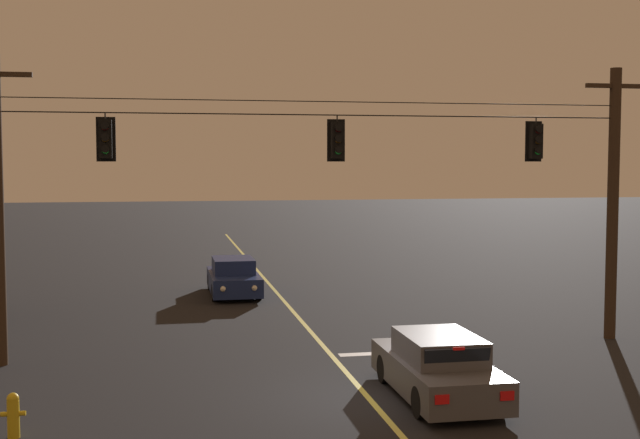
% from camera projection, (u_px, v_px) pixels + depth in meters
% --- Properties ---
extents(ground_plane, '(180.00, 180.00, 0.00)m').
position_uv_depth(ground_plane, '(369.00, 398.00, 17.48)').
color(ground_plane, black).
extents(lane_centre_stripe, '(0.14, 60.00, 0.01)m').
position_uv_depth(lane_centre_stripe, '(292.00, 310.00, 27.81)').
color(lane_centre_stripe, '#D1C64C').
rests_on(lane_centre_stripe, ground).
extents(stop_bar_paint, '(3.40, 0.36, 0.01)m').
position_uv_depth(stop_bar_paint, '(402.00, 352.00, 21.70)').
color(stop_bar_paint, silver).
rests_on(stop_bar_paint, ground).
extents(signal_span_assembly, '(18.34, 0.32, 7.67)m').
position_uv_depth(signal_span_assembly, '(327.00, 202.00, 21.65)').
color(signal_span_assembly, '#38281C').
rests_on(signal_span_assembly, ground).
extents(traffic_light_leftmost, '(0.48, 0.41, 1.22)m').
position_uv_depth(traffic_light_leftmost, '(106.00, 139.00, 20.45)').
color(traffic_light_leftmost, black).
extents(traffic_light_left_inner, '(0.48, 0.41, 1.22)m').
position_uv_depth(traffic_light_left_inner, '(337.00, 140.00, 21.57)').
color(traffic_light_left_inner, black).
extents(traffic_light_centre, '(0.48, 0.41, 1.22)m').
position_uv_depth(traffic_light_centre, '(536.00, 141.00, 22.62)').
color(traffic_light_centre, black).
extents(car_waiting_near_lane, '(1.80, 4.33, 1.39)m').
position_uv_depth(car_waiting_near_lane, '(438.00, 368.00, 17.51)').
color(car_waiting_near_lane, '#4C4C51').
rests_on(car_waiting_near_lane, ground).
extents(car_oncoming_lead, '(1.80, 4.42, 1.39)m').
position_uv_depth(car_oncoming_lead, '(234.00, 278.00, 31.12)').
color(car_oncoming_lead, navy).
rests_on(car_oncoming_lead, ground).
extents(fire_hydrant, '(0.44, 0.22, 0.84)m').
position_uv_depth(fire_hydrant, '(13.00, 414.00, 14.94)').
color(fire_hydrant, gold).
rests_on(fire_hydrant, ground).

